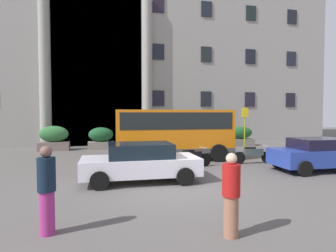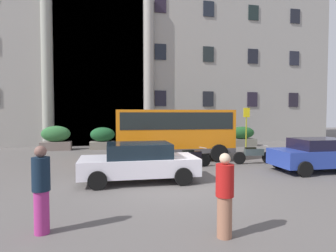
# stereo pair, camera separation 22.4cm
# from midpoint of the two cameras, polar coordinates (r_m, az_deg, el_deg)

# --- Properties ---
(ground_plane) EXTENTS (80.00, 64.00, 0.12)m
(ground_plane) POSITION_cam_midpoint_polar(r_m,az_deg,el_deg) (9.91, 1.54, -12.26)
(ground_plane) COLOR #575351
(office_building_facade) EXTENTS (35.04, 9.63, 16.57)m
(office_building_facade) POSITION_cam_midpoint_polar(r_m,az_deg,el_deg) (27.46, -8.41, 14.78)
(office_building_facade) COLOR gray
(office_building_facade) RESTS_ON ground_plane
(orange_minibus) EXTENTS (6.16, 2.95, 2.65)m
(orange_minibus) POSITION_cam_midpoint_polar(r_m,az_deg,el_deg) (15.24, 0.64, -0.75)
(orange_minibus) COLOR orange
(orange_minibus) RESTS_ON ground_plane
(bus_stop_sign) EXTENTS (0.44, 0.08, 2.81)m
(bus_stop_sign) POSITION_cam_midpoint_polar(r_m,az_deg,el_deg) (19.14, 14.76, 0.28)
(bus_stop_sign) COLOR #9C9D1D
(bus_stop_sign) RESTS_ON ground_plane
(hedge_planter_east) EXTENTS (1.94, 0.91, 1.63)m
(hedge_planter_east) POSITION_cam_midpoint_polar(r_m,az_deg,el_deg) (20.40, -22.13, -2.35)
(hedge_planter_east) COLOR #70625C
(hedge_planter_east) RESTS_ON ground_plane
(hedge_planter_entrance_right) EXTENTS (2.03, 0.90, 1.46)m
(hedge_planter_entrance_right) POSITION_cam_midpoint_polar(r_m,az_deg,el_deg) (22.19, 13.93, -2.06)
(hedge_planter_entrance_right) COLOR slate
(hedge_planter_entrance_right) RESTS_ON ground_plane
(hedge_planter_far_east) EXTENTS (1.73, 0.98, 1.50)m
(hedge_planter_far_east) POSITION_cam_midpoint_polar(r_m,az_deg,el_deg) (20.22, -13.55, -2.46)
(hedge_planter_far_east) COLOR gray
(hedge_planter_far_east) RESTS_ON ground_plane
(hedge_planter_far_west) EXTENTS (2.16, 0.97, 1.64)m
(hedge_planter_far_west) POSITION_cam_midpoint_polar(r_m,az_deg,el_deg) (20.79, 5.96, -2.06)
(hedge_planter_far_west) COLOR gray
(hedge_planter_far_west) RESTS_ON ground_plane
(parked_sedan_second) EXTENTS (3.99, 2.05, 1.40)m
(parked_sedan_second) POSITION_cam_midpoint_polar(r_m,az_deg,el_deg) (13.85, 27.44, -4.98)
(parked_sedan_second) COLOR #253B96
(parked_sedan_second) RESTS_ON ground_plane
(parked_sedan_far) EXTENTS (4.24, 2.14, 1.39)m
(parked_sedan_far) POSITION_cam_midpoint_polar(r_m,az_deg,el_deg) (10.49, -6.17, -7.10)
(parked_sedan_far) COLOR white
(parked_sedan_far) RESTS_ON ground_plane
(motorcycle_near_kerb) EXTENTS (2.02, 0.75, 0.89)m
(motorcycle_near_kerb) POSITION_cam_midpoint_polar(r_m,az_deg,el_deg) (13.02, 4.14, -6.34)
(motorcycle_near_kerb) COLOR black
(motorcycle_near_kerb) RESTS_ON ground_plane
(motorcycle_far_end) EXTENTS (2.08, 0.55, 0.89)m
(motorcycle_far_end) POSITION_cam_midpoint_polar(r_m,az_deg,el_deg) (14.59, 16.12, -5.46)
(motorcycle_far_end) COLOR black
(motorcycle_far_end) RESTS_ON ground_plane
(pedestrian_woman_dark_dress) EXTENTS (0.36, 0.36, 1.82)m
(pedestrian_woman_dark_dress) POSITION_cam_midpoint_polar(r_m,az_deg,el_deg) (6.47, -24.01, -11.55)
(pedestrian_woman_dark_dress) COLOR #9E2B74
(pedestrian_woman_dark_dress) RESTS_ON ground_plane
(pedestrian_man_red_shirt) EXTENTS (0.36, 0.36, 1.69)m
(pedestrian_man_red_shirt) POSITION_cam_midpoint_polar(r_m,az_deg,el_deg) (5.95, 11.42, -13.35)
(pedestrian_man_red_shirt) COLOR #936049
(pedestrian_man_red_shirt) RESTS_ON ground_plane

